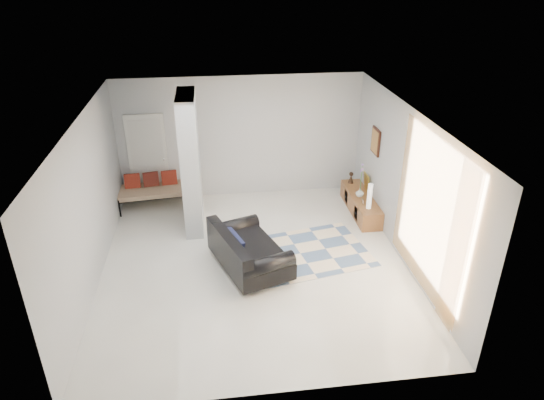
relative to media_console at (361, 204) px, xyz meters
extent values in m
plane|color=beige|center=(-2.52, -1.70, -0.20)|extent=(6.00, 6.00, 0.00)
plane|color=white|center=(-2.52, -1.70, 2.60)|extent=(6.00, 6.00, 0.00)
plane|color=#B5B8BA|center=(-2.52, 1.30, 1.20)|extent=(6.00, 0.00, 6.00)
plane|color=#B5B8BA|center=(-2.52, -4.70, 1.20)|extent=(6.00, 0.00, 6.00)
plane|color=#B5B8BA|center=(-5.27, -1.70, 1.20)|extent=(0.00, 6.00, 6.00)
plane|color=#B5B8BA|center=(0.23, -1.70, 1.20)|extent=(0.00, 6.00, 6.00)
cube|color=#A7ABAE|center=(-3.62, -0.10, 1.20)|extent=(0.35, 1.20, 2.80)
cube|color=silver|center=(-4.62, 1.26, 0.82)|extent=(0.85, 0.06, 2.04)
plane|color=gold|center=(0.15, -2.85, 1.25)|extent=(0.00, 2.55, 2.55)
cube|color=#3A1A10|center=(0.20, 0.00, 1.45)|extent=(0.04, 0.45, 0.55)
cube|color=brown|center=(0.00, 0.00, 0.00)|extent=(0.45, 1.77, 0.40)
cube|color=#3A1A10|center=(-0.22, -0.40, 0.00)|extent=(0.02, 0.24, 0.28)
cube|color=#3A1A10|center=(-0.22, 0.39, 0.00)|extent=(0.02, 0.24, 0.28)
cube|color=gold|center=(0.18, 0.24, 0.40)|extent=(0.09, 0.32, 0.40)
cube|color=silver|center=(-0.10, -0.40, 0.26)|extent=(0.04, 0.10, 0.12)
cylinder|color=silver|center=(-2.75, -2.62, -0.15)|extent=(0.05, 0.05, 0.10)
cylinder|color=silver|center=(-3.23, -1.26, -0.15)|extent=(0.05, 0.05, 0.10)
cylinder|color=silver|center=(-1.99, -2.35, -0.15)|extent=(0.05, 0.05, 0.10)
cylinder|color=silver|center=(-2.47, -0.99, -0.15)|extent=(0.05, 0.05, 0.10)
cube|color=black|center=(-2.61, -1.80, 0.05)|extent=(1.51, 1.92, 0.30)
cube|color=black|center=(-2.99, -1.94, 0.38)|extent=(0.75, 1.65, 0.36)
cylinder|color=black|center=(-2.37, -2.48, 0.28)|extent=(0.99, 0.58, 0.28)
cylinder|color=black|center=(-2.85, -1.13, 0.28)|extent=(0.99, 0.58, 0.28)
cube|color=black|center=(-2.88, -1.90, 0.40)|extent=(0.34, 0.63, 0.31)
cylinder|color=black|center=(-5.24, 0.46, 0.00)|extent=(0.04, 0.04, 0.40)
cylinder|color=black|center=(-3.53, 0.63, 0.00)|extent=(0.04, 0.04, 0.40)
cylinder|color=black|center=(-5.31, 1.17, 0.00)|extent=(0.04, 0.04, 0.40)
cylinder|color=black|center=(-3.60, 1.33, 0.00)|extent=(0.04, 0.04, 0.40)
cube|color=beige|center=(-4.42, 0.90, 0.18)|extent=(1.80, 0.90, 0.12)
cube|color=maroon|center=(-4.99, 0.99, 0.40)|extent=(0.35, 0.20, 0.33)
cube|color=#571D15|center=(-4.59, 1.03, 0.40)|extent=(0.35, 0.20, 0.33)
cube|color=maroon|center=(-4.18, 1.07, 0.40)|extent=(0.35, 0.20, 0.33)
cube|color=beige|center=(-1.62, -1.50, -0.20)|extent=(2.81, 2.14, 0.01)
cylinder|color=silver|center=(-0.02, -0.58, 0.47)|extent=(0.10, 0.10, 0.55)
imported|color=silver|center=(-0.05, -0.03, 0.29)|extent=(0.20, 0.20, 0.19)
camera|label=1|loc=(-3.16, -9.15, 4.90)|focal=32.00mm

